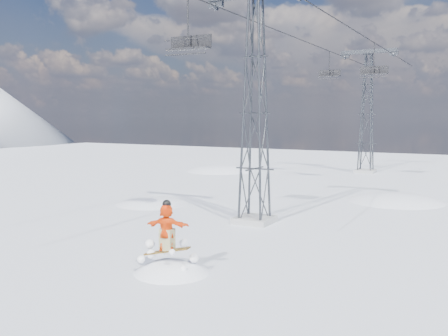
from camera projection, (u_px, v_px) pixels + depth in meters
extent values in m
plane|color=white|center=(144.00, 261.00, 18.50)|extent=(120.00, 120.00, 0.00)
sphere|color=white|center=(154.00, 324.00, 31.35)|extent=(16.00, 16.00, 16.00)
sphere|color=white|center=(221.00, 274.00, 49.77)|extent=(22.00, 22.00, 22.00)
cube|color=#999999|center=(254.00, 220.00, 25.12)|extent=(1.80, 1.80, 0.30)
cube|color=#32353A|center=(216.00, 2.00, 25.00)|extent=(0.80, 0.25, 0.50)
cube|color=#999999|center=(365.00, 171.00, 47.03)|extent=(1.80, 1.80, 0.30)
cube|color=#32353A|center=(369.00, 51.00, 45.86)|extent=(5.00, 0.35, 0.35)
cube|color=#32353A|center=(345.00, 55.00, 46.92)|extent=(0.80, 0.25, 0.50)
cube|color=#32353A|center=(394.00, 52.00, 44.85)|extent=(0.80, 0.25, 0.50)
cylinder|color=black|center=(295.00, 38.00, 35.11)|extent=(0.06, 51.00, 0.06)
cylinder|color=black|center=(358.00, 33.00, 33.04)|extent=(0.06, 51.00, 0.06)
sphere|color=white|center=(173.00, 321.00, 17.39)|extent=(4.40, 4.40, 4.40)
cube|color=#A47015|center=(167.00, 251.00, 16.86)|extent=(1.66, 0.57, 0.39)
imported|color=#FF470B|center=(167.00, 227.00, 16.77)|extent=(1.56, 0.85, 1.60)
cube|color=#988E5E|center=(167.00, 240.00, 16.82)|extent=(0.52, 0.45, 0.74)
sphere|color=black|center=(166.00, 204.00, 16.69)|extent=(0.30, 0.30, 0.30)
cylinder|color=black|center=(188.00, 22.00, 22.84)|extent=(0.09, 0.09, 2.40)
cube|color=black|center=(188.00, 49.00, 22.97)|extent=(2.18, 0.49, 0.09)
cube|color=black|center=(191.00, 42.00, 23.14)|extent=(2.18, 0.07, 0.60)
cylinder|color=black|center=(185.00, 54.00, 22.76)|extent=(2.18, 0.07, 0.07)
cylinder|color=black|center=(184.00, 39.00, 22.64)|extent=(2.18, 0.05, 0.05)
cylinder|color=black|center=(374.00, 58.00, 37.76)|extent=(0.08, 0.08, 2.32)
cube|color=black|center=(374.00, 74.00, 37.88)|extent=(2.11, 0.47, 0.08)
cube|color=black|center=(374.00, 70.00, 38.05)|extent=(2.11, 0.06, 0.58)
cylinder|color=black|center=(373.00, 77.00, 37.68)|extent=(2.11, 0.06, 0.06)
cylinder|color=black|center=(373.00, 69.00, 37.57)|extent=(2.11, 0.05, 0.05)
cylinder|color=black|center=(329.00, 64.00, 42.63)|extent=(0.08, 0.08, 2.10)
cube|color=black|center=(329.00, 76.00, 42.74)|extent=(1.91, 0.43, 0.08)
cube|color=black|center=(330.00, 73.00, 42.89)|extent=(1.91, 0.06, 0.53)
cylinder|color=black|center=(328.00, 79.00, 42.56)|extent=(1.91, 0.06, 0.06)
cylinder|color=black|center=(328.00, 72.00, 42.45)|extent=(1.91, 0.05, 0.05)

